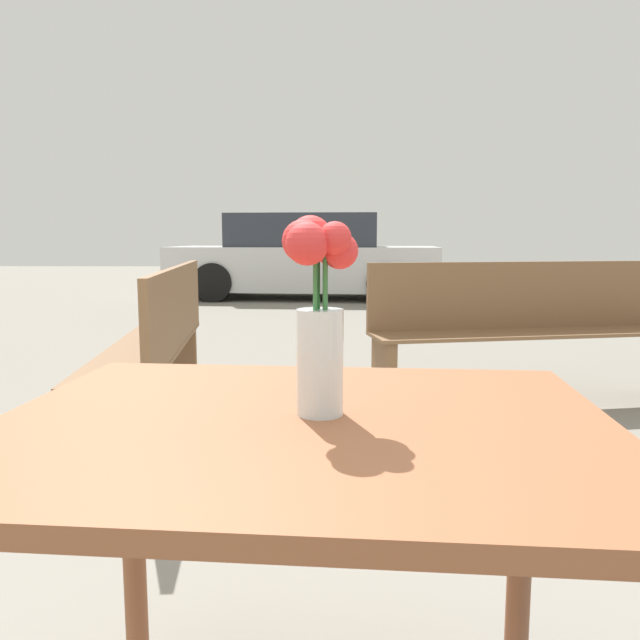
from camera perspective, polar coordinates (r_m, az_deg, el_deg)
The scene contains 5 objects.
table_front at distance 1.01m, azimuth -1.52°, elevation -14.43°, with size 1.00×0.83×0.72m.
flower_vase at distance 0.96m, azimuth -0.09°, elevation 1.58°, with size 0.12×0.13×0.31m.
bench_near at distance 3.92m, azimuth 18.57°, elevation -0.43°, with size 1.98×0.73×0.85m.
bench_middle at distance 3.26m, azimuth -14.36°, elevation -1.99°, with size 0.56×1.79×0.85m.
parked_car at distance 10.25m, azimuth -1.42°, elevation 5.65°, with size 4.38×1.99×1.36m.
Camera 1 is at (0.05, -0.94, 1.00)m, focal length 35.00 mm.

